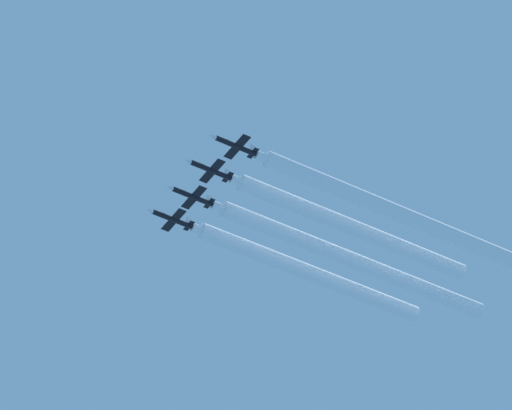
% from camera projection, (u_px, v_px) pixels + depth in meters
% --- Properties ---
extents(jet_far_left, '(7.63, 11.11, 2.67)m').
position_uv_depth(jet_far_left, '(234.00, 145.00, 374.60)').
color(jet_far_left, black).
extents(jet_inner_left, '(7.63, 11.11, 2.67)m').
position_uv_depth(jet_inner_left, '(209.00, 169.00, 379.81)').
color(jet_inner_left, black).
extents(jet_center, '(7.63, 11.11, 2.67)m').
position_uv_depth(jet_center, '(191.00, 196.00, 385.29)').
color(jet_center, black).
extents(jet_inner_right, '(7.63, 11.11, 2.67)m').
position_uv_depth(jet_inner_right, '(171.00, 218.00, 390.58)').
color(jet_inner_right, black).
extents(smoke_trail_far_left, '(3.48, 65.31, 3.48)m').
position_uv_depth(smoke_trail_far_left, '(391.00, 210.00, 389.43)').
color(smoke_trail_far_left, white).
extents(smoke_trail_inner_left, '(3.48, 57.61, 3.48)m').
position_uv_depth(smoke_trail_inner_left, '(350.00, 227.00, 393.13)').
color(smoke_trail_inner_left, white).
extents(smoke_trail_center, '(3.48, 67.85, 3.48)m').
position_uv_depth(smoke_trail_center, '(350.00, 259.00, 400.62)').
color(smoke_trail_center, white).
extents(smoke_trail_inner_right, '(3.48, 56.56, 3.48)m').
position_uv_depth(smoke_trail_inner_right, '(307.00, 272.00, 403.69)').
color(smoke_trail_inner_right, white).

